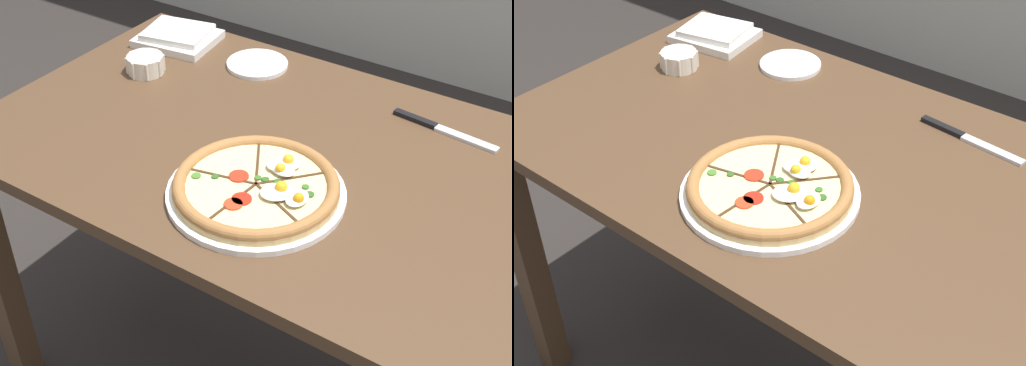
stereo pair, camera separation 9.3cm
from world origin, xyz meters
The scene contains 6 objects.
dining_table centered at (0.00, 0.00, 0.67)m, with size 1.56×0.76×0.78m.
pizza centered at (-0.11, -0.16, 0.80)m, with size 0.33×0.33×0.05m.
ramekin_bowl centered at (-0.59, 0.10, 0.80)m, with size 0.09×0.09×0.04m.
napkin_folded centered at (-0.63, 0.26, 0.79)m, with size 0.21×0.18×0.04m.
knife_main centered at (0.09, 0.24, 0.78)m, with size 0.24×0.04×0.01m.
side_saucer centered at (-0.39, 0.27, 0.78)m, with size 0.15×0.15×0.01m.
Camera 2 is at (0.53, -0.96, 1.58)m, focal length 50.00 mm.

